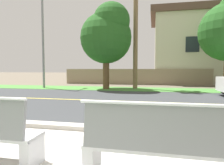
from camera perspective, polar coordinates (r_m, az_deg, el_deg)
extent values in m
plane|color=#665B4C|center=(10.00, 4.78, -4.08)|extent=(140.00, 140.00, 0.00)
cube|color=#ADA89E|center=(4.55, -4.21, -13.00)|extent=(44.00, 0.30, 0.11)
cube|color=#383A3D|center=(8.53, 3.54, -5.41)|extent=(52.00, 8.00, 0.01)
cube|color=#E0CC4C|center=(8.53, 3.54, -5.38)|extent=(48.00, 0.14, 0.01)
cube|color=#478438|center=(13.81, 6.75, -1.88)|extent=(48.00, 2.80, 0.02)
cube|color=silver|center=(3.14, -21.78, -17.80)|extent=(0.14, 0.40, 0.45)
cube|color=silver|center=(2.79, -5.69, -20.41)|extent=(0.14, 0.40, 0.45)
cube|color=silver|center=(2.61, 14.98, -17.55)|extent=(1.98, 0.44, 0.05)
cube|color=slate|center=(2.33, 15.37, -12.75)|extent=(1.90, 0.12, 0.52)
cylinder|color=silver|center=(2.26, 15.51, -5.99)|extent=(1.98, 0.04, 0.04)
cylinder|color=gray|center=(15.68, -19.22, 13.19)|extent=(0.16, 0.16, 7.97)
cylinder|color=brown|center=(13.80, -1.72, 2.69)|extent=(0.45, 0.45, 2.20)
sphere|color=#23561E|center=(13.97, -1.74, 12.68)|extent=(3.52, 3.52, 3.52)
sphere|color=#23561E|center=(13.83, -0.16, 17.24)|extent=(2.47, 2.47, 2.47)
cylinder|color=brown|center=(14.57, 6.77, 15.01)|extent=(0.32, 0.32, 8.41)
cube|color=gray|center=(18.02, 6.51, 1.65)|extent=(13.00, 0.36, 1.40)
cube|color=beige|center=(21.95, 27.05, 8.06)|extent=(11.12, 6.40, 6.31)
cube|color=brown|center=(22.50, 27.32, 16.87)|extent=(12.01, 6.91, 0.60)
cube|color=#232833|center=(18.30, 22.08, 10.13)|extent=(1.10, 0.06, 1.30)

